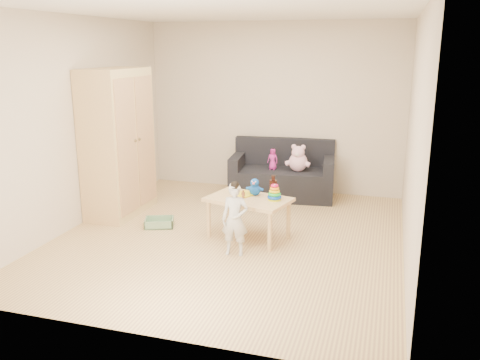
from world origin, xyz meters
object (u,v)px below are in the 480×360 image
(toddler, at_px, (235,220))
(wardrobe, at_px, (118,143))
(sofa, at_px, (282,183))
(play_table, at_px, (248,218))

(toddler, bearing_deg, wardrobe, 147.25)
(sofa, height_order, toddler, toddler)
(play_table, height_order, toddler, toddler)
(wardrobe, bearing_deg, play_table, -12.40)
(sofa, bearing_deg, wardrobe, -151.00)
(wardrobe, height_order, play_table, wardrobe)
(play_table, bearing_deg, sofa, 89.24)
(sofa, relative_size, toddler, 1.95)
(wardrobe, height_order, sofa, wardrobe)
(wardrobe, bearing_deg, toddler, -26.20)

